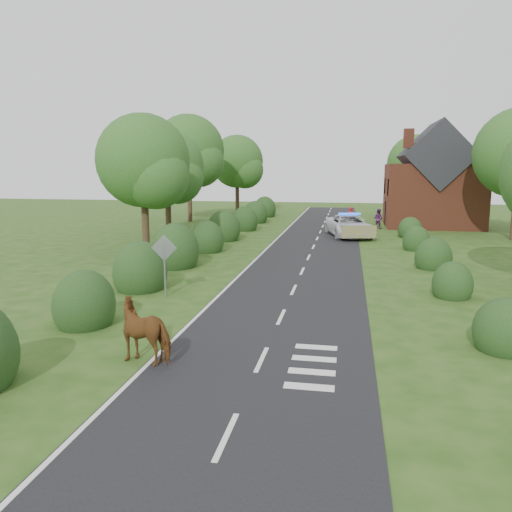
% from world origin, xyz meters
% --- Properties ---
extents(ground, '(120.00, 120.00, 0.00)m').
position_xyz_m(ground, '(0.00, 0.00, 0.00)').
color(ground, '#244913').
extents(road, '(6.00, 70.00, 0.02)m').
position_xyz_m(road, '(0.00, 15.00, 0.01)').
color(road, black).
rests_on(road, ground).
extents(road_markings, '(4.96, 70.00, 0.01)m').
position_xyz_m(road_markings, '(-1.60, 12.93, 0.03)').
color(road_markings, white).
rests_on(road_markings, road).
extents(hedgerow_left, '(2.75, 50.41, 3.00)m').
position_xyz_m(hedgerow_left, '(-6.51, 11.69, 0.75)').
color(hedgerow_left, '#1B3A17').
rests_on(hedgerow_left, ground).
extents(hedgerow_right, '(2.10, 45.78, 2.10)m').
position_xyz_m(hedgerow_right, '(6.60, 11.21, 0.55)').
color(hedgerow_right, '#1B3A17').
rests_on(hedgerow_right, ground).
extents(tree_left_a, '(5.74, 5.60, 8.38)m').
position_xyz_m(tree_left_a, '(-9.75, 11.86, 5.34)').
color(tree_left_a, '#332316').
rests_on(tree_left_a, ground).
extents(tree_left_b, '(5.74, 5.60, 8.07)m').
position_xyz_m(tree_left_b, '(-11.25, 19.86, 5.04)').
color(tree_left_b, '#332316').
rests_on(tree_left_b, ground).
extents(tree_left_c, '(6.97, 6.80, 10.22)m').
position_xyz_m(tree_left_c, '(-12.70, 29.83, 6.53)').
color(tree_left_c, '#332316').
rests_on(tree_left_c, ground).
extents(tree_left_d, '(6.15, 6.00, 8.89)m').
position_xyz_m(tree_left_d, '(-10.23, 39.85, 5.64)').
color(tree_left_d, '#332316').
rests_on(tree_left_d, ground).
extents(tree_right_c, '(6.15, 6.00, 8.58)m').
position_xyz_m(tree_right_c, '(9.27, 37.85, 5.34)').
color(tree_right_c, '#332316').
rests_on(tree_right_c, ground).
extents(road_sign, '(1.06, 0.08, 2.53)m').
position_xyz_m(road_sign, '(-5.00, 2.00, 1.65)').
color(road_sign, gray).
rests_on(road_sign, ground).
extents(house, '(8.00, 7.40, 9.17)m').
position_xyz_m(house, '(9.49, 30.00, 3.79)').
color(house, brown).
rests_on(house, ground).
extents(cow, '(2.16, 1.40, 1.42)m').
position_xyz_m(cow, '(-3.04, -4.50, 0.71)').
color(cow, brown).
rests_on(cow, ground).
extents(police_van, '(4.03, 6.45, 1.80)m').
position_xyz_m(police_van, '(2.29, 21.66, 0.83)').
color(police_van, silver).
rests_on(police_van, ground).
extents(pedestrian_red, '(0.72, 0.56, 1.76)m').
position_xyz_m(pedestrian_red, '(2.40, 28.41, 0.88)').
color(pedestrian_red, red).
rests_on(pedestrian_red, ground).
extents(pedestrian_purple, '(1.05, 0.99, 1.71)m').
position_xyz_m(pedestrian_purple, '(4.73, 27.13, 0.85)').
color(pedestrian_purple, '#542158').
rests_on(pedestrian_purple, ground).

